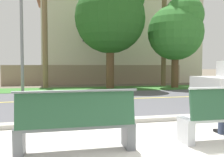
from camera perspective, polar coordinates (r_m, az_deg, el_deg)
The scene contains 12 objects.
ground_plane at distance 11.58m, azimuth -4.22°, elevation -3.82°, with size 140.00×140.00×0.00m, color #665B4C.
sidewalk_pavement at distance 4.35m, azimuth 11.20°, elevation -15.36°, with size 44.00×3.60×0.01m, color beige.
curb_edge at distance 6.11m, azimuth 3.69°, elevation -9.46°, with size 44.00×0.30×0.11m, color #ADA89E.
street_asphalt at distance 10.11m, azimuth -2.96°, elevation -4.79°, with size 52.00×8.00×0.01m, color #515156.
road_centre_line at distance 10.11m, azimuth -2.96°, elevation -4.76°, with size 48.00×0.14×0.01m, color #E0CC4C.
far_verge_grass at distance 14.54m, azimuth -5.95°, elevation -2.41°, with size 48.00×2.80×0.02m, color #38702D.
bench_left at distance 3.99m, azimuth -8.06°, elevation -10.29°, with size 1.85×0.48×1.01m.
streetlamp at distance 14.54m, azimuth -19.81°, elevation 13.78°, with size 0.24×2.10×7.26m.
shade_tree_far_left at distance 15.25m, azimuth 0.13°, elevation 14.71°, with size 4.17×4.17×6.88m.
shade_tree_left at distance 16.13m, azimuth 14.67°, elevation 10.94°, with size 3.39×3.39×5.59m.
garden_wall at distance 18.32m, azimuth -3.50°, elevation 0.88°, with size 13.00×0.36×1.40m, color gray.
house_across_street at distance 22.04m, azimuth 1.23°, elevation 9.14°, with size 13.45×6.91×7.38m.
Camera 1 is at (-1.68, -3.37, 1.37)m, focal length 40.25 mm.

